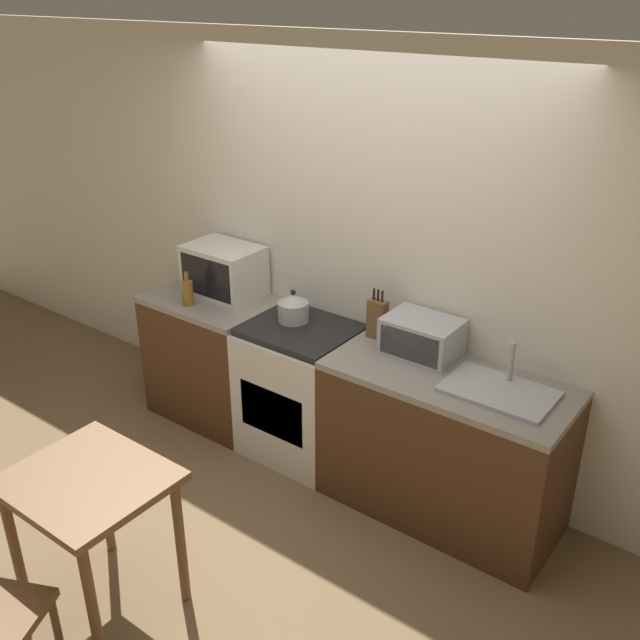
# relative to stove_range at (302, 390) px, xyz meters

# --- Properties ---
(ground_plane) EXTENTS (16.00, 16.00, 0.00)m
(ground_plane) POSITION_rel_stove_range_xyz_m (0.25, -0.76, -0.45)
(ground_plane) COLOR brown
(wall_back) EXTENTS (10.00, 0.06, 2.60)m
(wall_back) POSITION_rel_stove_range_xyz_m (0.25, 0.34, 0.85)
(wall_back) COLOR silver
(wall_back) RESTS_ON ground_plane
(counter_left_run) EXTENTS (0.86, 0.62, 0.90)m
(counter_left_run) POSITION_rel_stove_range_xyz_m (-0.77, 0.00, 0.00)
(counter_left_run) COLOR #4C2D19
(counter_left_run) RESTS_ON ground_plane
(counter_right_run) EXTENTS (1.36, 0.62, 0.90)m
(counter_right_run) POSITION_rel_stove_range_xyz_m (1.02, 0.00, 0.00)
(counter_right_run) COLOR #4C2D19
(counter_right_run) RESTS_ON ground_plane
(stove_range) EXTENTS (0.68, 0.62, 0.90)m
(stove_range) POSITION_rel_stove_range_xyz_m (0.00, 0.00, 0.00)
(stove_range) COLOR silver
(stove_range) RESTS_ON ground_plane
(kettle) EXTENTS (0.19, 0.19, 0.21)m
(kettle) POSITION_rel_stove_range_xyz_m (-0.10, 0.05, 0.54)
(kettle) COLOR #B7B7BC
(kettle) RESTS_ON stove_range
(microwave) EXTENTS (0.51, 0.36, 0.34)m
(microwave) POSITION_rel_stove_range_xyz_m (-0.75, 0.11, 0.62)
(microwave) COLOR silver
(microwave) RESTS_ON counter_left_run
(bottle) EXTENTS (0.07, 0.07, 0.23)m
(bottle) POSITION_rel_stove_range_xyz_m (-0.81, -0.17, 0.54)
(bottle) COLOR olive
(bottle) RESTS_ON counter_left_run
(knife_block) EXTENTS (0.12, 0.06, 0.31)m
(knife_block) POSITION_rel_stove_range_xyz_m (0.45, 0.17, 0.58)
(knife_block) COLOR brown
(knife_block) RESTS_ON counter_right_run
(toaster_oven) EXTENTS (0.42, 0.30, 0.22)m
(toaster_oven) POSITION_rel_stove_range_xyz_m (0.77, 0.14, 0.56)
(toaster_oven) COLOR #ADAFB5
(toaster_oven) RESTS_ON counter_right_run
(sink_basin) EXTENTS (0.56, 0.36, 0.24)m
(sink_basin) POSITION_rel_stove_range_xyz_m (1.31, 0.01, 0.47)
(sink_basin) COLOR #ADAFB5
(sink_basin) RESTS_ON counter_right_run
(dining_table) EXTENTS (0.71, 0.63, 0.78)m
(dining_table) POSITION_rel_stove_range_xyz_m (0.03, -1.63, 0.20)
(dining_table) COLOR brown
(dining_table) RESTS_ON ground_plane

